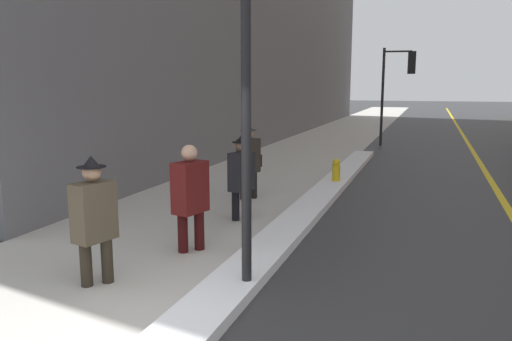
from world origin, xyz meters
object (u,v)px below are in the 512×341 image
object	(u,v)px
traffic_light_near	(400,75)
pedestrian_nearside	(94,216)
pedestrian_trailing	(242,174)
pedestrian_in_fedora	(249,158)
pedestrian_in_glasses	(190,193)
fire_hydrant	(336,173)
lamp_post	(246,39)

from	to	relation	value
traffic_light_near	pedestrian_nearside	bearing A→B (deg)	-105.53
traffic_light_near	pedestrian_trailing	world-z (taller)	traffic_light_near
pedestrian_nearside	pedestrian_in_fedora	size ratio (longest dim) A/B	0.99
pedestrian_in_glasses	pedestrian_trailing	world-z (taller)	pedestrian_in_glasses
pedestrian_trailing	pedestrian_in_fedora	distance (m)	1.76
pedestrian_in_glasses	pedestrian_trailing	distance (m)	1.92
traffic_light_near	pedestrian_trailing	distance (m)	13.35
traffic_light_near	fire_hydrant	xyz separation A→B (m)	(-0.87, -9.32, -2.55)
fire_hydrant	pedestrian_nearside	bearing A→B (deg)	-103.48
pedestrian_trailing	pedestrian_in_glasses	bearing A→B (deg)	12.06
traffic_light_near	pedestrian_in_fedora	distance (m)	11.78
pedestrian_trailing	pedestrian_in_fedora	xyz separation A→B (m)	(-0.48, 1.70, 0.04)
lamp_post	pedestrian_nearside	distance (m)	2.84
lamp_post	traffic_light_near	xyz separation A→B (m)	(0.74, 16.09, -0.12)
fire_hydrant	pedestrian_in_fedora	bearing A→B (deg)	-127.70
lamp_post	fire_hydrant	world-z (taller)	lamp_post
traffic_light_near	fire_hydrant	bearing A→B (deg)	-101.93
lamp_post	pedestrian_in_fedora	size ratio (longest dim) A/B	3.01
pedestrian_in_glasses	fire_hydrant	world-z (taller)	pedestrian_in_glasses
lamp_post	pedestrian_trailing	bearing A→B (deg)	111.94
pedestrian_nearside	pedestrian_in_fedora	bearing A→B (deg)	-167.03
pedestrian_in_glasses	fire_hydrant	bearing A→B (deg)	-177.14
pedestrian_in_glasses	pedestrian_in_fedora	world-z (taller)	pedestrian_in_fedora
lamp_post	traffic_light_near	size ratio (longest dim) A/B	1.26
fire_hydrant	traffic_light_near	bearing A→B (deg)	84.66
traffic_light_near	pedestrian_in_fedora	bearing A→B (deg)	-108.74
pedestrian_in_glasses	pedestrian_in_fedora	size ratio (longest dim) A/B	0.98
pedestrian_nearside	fire_hydrant	world-z (taller)	pedestrian_nearside
traffic_light_near	lamp_post	bearing A→B (deg)	-99.24
pedestrian_nearside	pedestrian_in_glasses	bearing A→B (deg)	175.44
pedestrian_trailing	pedestrian_in_fedora	bearing A→B (deg)	-149.61
pedestrian_nearside	pedestrian_in_glasses	xyz separation A→B (m)	(0.54, 1.56, 0.00)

